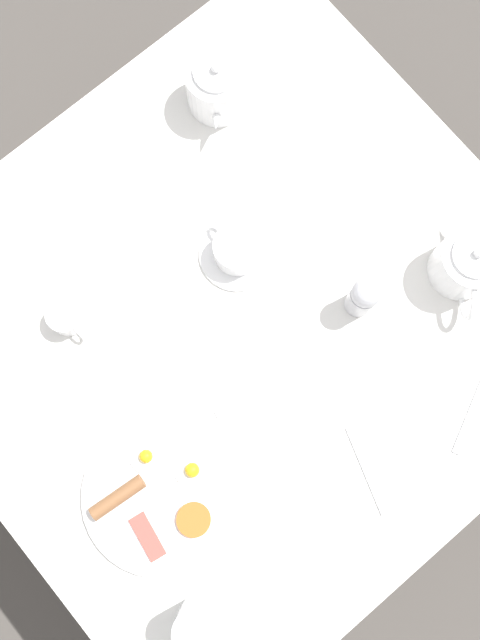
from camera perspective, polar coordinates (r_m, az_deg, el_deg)
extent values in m
plane|color=#4C4742|center=(2.16, 0.00, -3.56)|extent=(8.00, 8.00, 0.00)
cube|color=silver|center=(1.41, 0.00, -0.24)|extent=(1.08, 1.12, 0.03)
cylinder|color=brown|center=(2.01, 2.21, 18.07)|extent=(0.04, 0.04, 0.74)
cylinder|color=white|center=(1.38, -6.09, -13.15)|extent=(0.28, 0.28, 0.01)
cylinder|color=white|center=(1.36, -3.63, -11.33)|extent=(0.07, 0.07, 0.00)
sphere|color=yellow|center=(1.35, -3.66, -11.34)|extent=(0.03, 0.03, 0.03)
cylinder|color=white|center=(1.37, -7.13, -10.27)|extent=(0.06, 0.06, 0.00)
sphere|color=yellow|center=(1.36, -7.18, -10.27)|extent=(0.02, 0.02, 0.02)
cylinder|color=brown|center=(1.37, -9.31, -13.20)|extent=(0.04, 0.11, 0.03)
cube|color=#B74C42|center=(1.38, -7.07, -16.07)|extent=(0.09, 0.04, 0.01)
cylinder|color=#D16023|center=(1.37, -3.56, -14.95)|extent=(0.06, 0.06, 0.01)
cylinder|color=white|center=(1.42, 16.89, 4.18)|extent=(0.12, 0.12, 0.11)
cylinder|color=white|center=(1.37, 17.58, 4.75)|extent=(0.09, 0.09, 0.01)
sphere|color=white|center=(1.36, 17.75, 4.89)|extent=(0.02, 0.02, 0.02)
cone|color=white|center=(1.43, 16.91, 7.23)|extent=(0.06, 0.05, 0.05)
torus|color=white|center=(1.41, 16.98, 1.63)|extent=(0.07, 0.06, 0.09)
cylinder|color=white|center=(1.48, -1.76, 17.36)|extent=(0.12, 0.12, 0.11)
cylinder|color=white|center=(1.43, -1.84, 18.41)|extent=(0.09, 0.09, 0.01)
sphere|color=white|center=(1.42, -1.85, 18.66)|extent=(0.02, 0.02, 0.02)
cone|color=white|center=(1.44, -1.84, 14.86)|extent=(0.06, 0.05, 0.05)
torus|color=white|center=(1.51, -1.71, 19.53)|extent=(0.07, 0.06, 0.09)
cylinder|color=white|center=(1.42, -0.21, 5.06)|extent=(0.15, 0.15, 0.01)
cylinder|color=white|center=(1.39, -0.21, 5.40)|extent=(0.09, 0.09, 0.06)
cylinder|color=brown|center=(1.39, -0.21, 5.32)|extent=(0.08, 0.08, 0.04)
torus|color=white|center=(1.40, -1.40, 6.93)|extent=(0.04, 0.01, 0.04)
cylinder|color=white|center=(1.34, -3.43, -22.11)|extent=(0.07, 0.07, 0.13)
cylinder|color=white|center=(1.41, -13.11, 0.25)|extent=(0.07, 0.07, 0.05)
torus|color=white|center=(1.40, -12.23, -0.86)|extent=(0.04, 0.01, 0.04)
cylinder|color=#BCBCC1|center=(1.38, 9.20, 1.53)|extent=(0.05, 0.05, 0.08)
sphere|color=#BCBCC1|center=(1.32, 9.60, 2.03)|extent=(0.05, 0.05, 0.05)
cube|color=silver|center=(1.39, 9.61, -11.30)|extent=(0.16, 0.07, 0.00)
cube|color=silver|center=(1.44, 17.60, -5.82)|extent=(0.10, 0.20, 0.00)
cube|color=silver|center=(1.38, 1.40, -5.72)|extent=(0.05, 0.17, 0.00)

